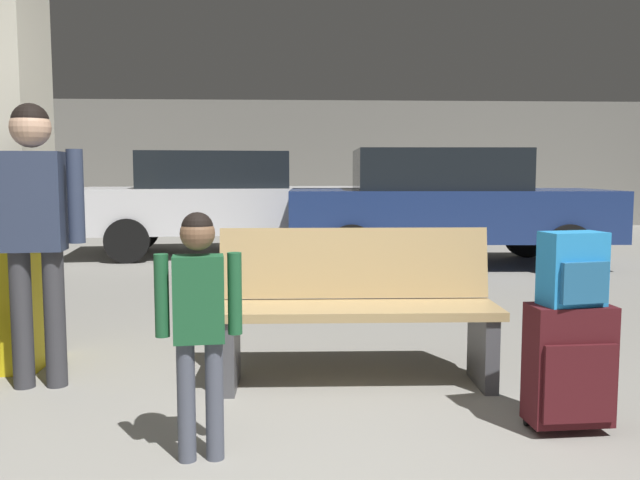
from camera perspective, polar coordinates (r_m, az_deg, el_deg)
The scene contains 9 objects.
ground_plane at distance 6.46m, azimuth -3.29°, elevation -5.57°, with size 18.00×18.00×0.10m, color gray.
garage_back_wall at distance 15.20m, azimuth -3.06°, elevation 6.42°, with size 18.00×0.12×2.80m, color slate.
bench at distance 3.92m, azimuth 3.08°, elevation -5.67°, with size 1.61×0.55×0.89m.
suitcase at distance 3.41m, azimuth 20.28°, elevation -9.87°, with size 0.39×0.25×0.60m.
backpack_bright at distance 3.32m, azimuth 20.57°, elevation -2.35°, with size 0.31×0.24×0.34m.
child at distance 2.87m, azimuth -10.20°, elevation -5.77°, with size 0.36×0.20×1.05m.
adult at distance 4.08m, azimuth -22.96°, elevation 2.00°, with size 0.54×0.22×1.59m.
parked_car_near at distance 9.01m, azimuth 10.44°, elevation 3.03°, with size 4.16×1.93×1.51m.
parked_car_far at distance 10.14m, azimuth -8.38°, elevation 3.35°, with size 4.26×2.13×1.51m.
Camera 1 is at (0.06, -2.34, 1.22)m, focal length 37.97 mm.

